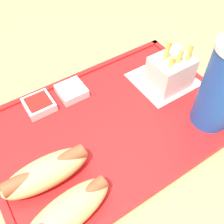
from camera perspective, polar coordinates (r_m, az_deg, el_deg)
ground_plane at (r=1.17m, az=-0.10°, el=-22.52°), size 8.00×8.00×0.00m
dining_table at (r=0.83m, az=-0.13°, el=-15.55°), size 1.29×1.14×0.70m
food_tray at (r=0.51m, az=-0.00°, el=-2.48°), size 0.47×0.31×0.01m
paper_napkin at (r=0.60m, az=11.55°, el=7.21°), size 0.14×0.12×0.00m
soda_cup at (r=0.48m, az=22.89°, el=4.99°), size 0.07×0.07×0.21m
hot_dog_far at (r=0.40m, az=-9.65°, el=-20.58°), size 0.15×0.07×0.05m
hot_dog_near at (r=0.43m, az=-14.15°, el=-12.55°), size 0.15×0.06×0.05m
fries_carton at (r=0.55m, az=12.57°, el=8.41°), size 0.08×0.06×0.11m
sauce_cup_mayo at (r=0.55m, az=-8.79°, el=4.61°), size 0.05×0.05×0.02m
sauce_cup_ketchup at (r=0.54m, az=-15.61°, el=1.62°), size 0.05×0.05×0.02m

